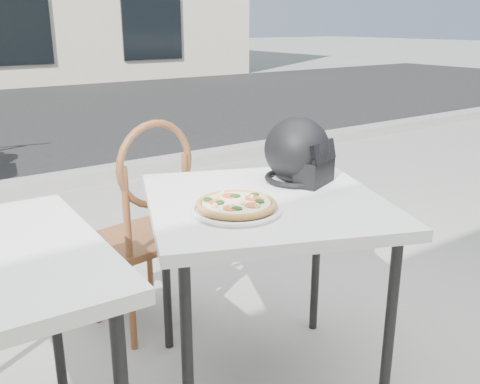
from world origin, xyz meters
TOP-DOWN VIEW (x-y plane):
  - ground at (0.00, 0.00)m, footprint 80.00×80.00m
  - curb at (0.00, 3.00)m, footprint 30.00×0.25m
  - cafe_table_main at (-0.07, -0.17)m, footprint 1.09×1.09m
  - plate at (-0.24, -0.23)m, footprint 0.34×0.34m
  - pizza at (-0.24, -0.23)m, footprint 0.32×0.32m
  - helmet at (0.17, -0.07)m, footprint 0.33×0.34m
  - cafe_chair_main at (-0.26, 0.46)m, footprint 0.45×0.45m

SIDE VIEW (x-z plane):
  - ground at x=0.00m, z-range 0.00..0.00m
  - curb at x=0.00m, z-range 0.00..0.12m
  - cafe_chair_main at x=-0.26m, z-range 0.06..1.08m
  - cafe_table_main at x=-0.07m, z-range 0.33..1.12m
  - plate at x=-0.24m, z-range 0.79..0.81m
  - pizza at x=-0.24m, z-range 0.81..0.84m
  - helmet at x=0.17m, z-range 0.78..1.04m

